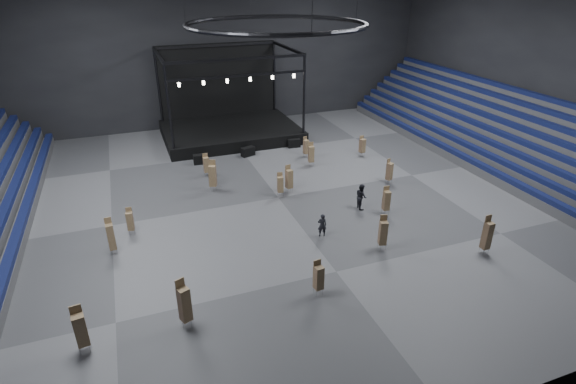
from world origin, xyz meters
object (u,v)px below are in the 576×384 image
object	(u,v)px
flight_case_right	(294,143)
chair_stack_4	(280,184)
chair_stack_1	(318,277)
chair_stack_7	(362,145)
chair_stack_14	(80,329)
chair_stack_11	(487,235)
stage	(229,122)
chair_stack_3	(383,232)
chair_stack_0	(386,200)
chair_stack_15	(289,178)
chair_stack_8	(184,303)
chair_stack_9	(206,164)
chair_stack_12	(311,154)
chair_stack_10	(130,221)
chair_stack_6	(213,175)
flight_case_left	(201,159)
chair_stack_5	(306,146)
chair_stack_13	(111,236)
crew_member	(361,196)
chair_stack_2	(389,171)
man_center	(322,225)
flight_case_mid	(248,151)

from	to	relation	value
flight_case_right	chair_stack_4	distance (m)	11.28
chair_stack_1	chair_stack_4	xyz separation A→B (m)	(2.11, 12.22, -0.08)
chair_stack_7	chair_stack_14	world-z (taller)	chair_stack_14
flight_case_right	chair_stack_11	size ratio (longest dim) A/B	0.47
chair_stack_14	chair_stack_1	bearing A→B (deg)	-8.36
stage	chair_stack_3	xyz separation A→B (m)	(3.83, -25.51, -0.20)
chair_stack_0	chair_stack_15	distance (m)	8.01
chair_stack_0	chair_stack_8	world-z (taller)	chair_stack_8
chair_stack_9	chair_stack_12	world-z (taller)	chair_stack_12
stage	chair_stack_11	size ratio (longest dim) A/B	5.20
chair_stack_7	chair_stack_11	xyz separation A→B (m)	(-0.92, -17.63, 0.26)
chair_stack_11	chair_stack_10	bearing A→B (deg)	153.80
chair_stack_6	chair_stack_9	distance (m)	3.16
chair_stack_4	chair_stack_14	world-z (taller)	chair_stack_14
flight_case_left	chair_stack_5	world-z (taller)	chair_stack_5
flight_case_left	chair_stack_0	xyz separation A→B (m)	(10.98, -14.52, 0.72)
chair_stack_13	chair_stack_14	world-z (taller)	chair_stack_14
chair_stack_11	chair_stack_15	size ratio (longest dim) A/B	1.15
chair_stack_1	crew_member	size ratio (longest dim) A/B	1.09
chair_stack_3	chair_stack_14	xyz separation A→B (m)	(-17.70, -2.71, 0.09)
chair_stack_14	chair_stack_15	bearing A→B (deg)	31.69
chair_stack_2	chair_stack_15	bearing A→B (deg)	148.51
flight_case_right	chair_stack_4	bearing A→B (deg)	-116.62
flight_case_left	chair_stack_14	size ratio (longest dim) A/B	0.52
chair_stack_4	chair_stack_8	xyz separation A→B (m)	(-9.36, -12.22, 0.37)
chair_stack_6	man_center	world-z (taller)	chair_stack_6
man_center	chair_stack_11	bearing A→B (deg)	161.00
flight_case_right	chair_stack_1	world-z (taller)	chair_stack_1
chair_stack_7	chair_stack_9	size ratio (longest dim) A/B	1.01
chair_stack_2	chair_stack_6	bearing A→B (deg)	142.56
chair_stack_7	chair_stack_15	distance (m)	10.68
chair_stack_0	chair_stack_15	world-z (taller)	chair_stack_15
chair_stack_10	stage	bearing A→B (deg)	67.78
chair_stack_6	chair_stack_8	xyz separation A→B (m)	(-4.57, -15.07, 0.06)
chair_stack_10	chair_stack_12	bearing A→B (deg)	32.64
chair_stack_5	chair_stack_6	world-z (taller)	chair_stack_6
flight_case_right	chair_stack_11	bearing A→B (deg)	-78.92
chair_stack_6	crew_member	bearing A→B (deg)	-11.51
chair_stack_2	chair_stack_5	bearing A→B (deg)	95.33
chair_stack_13	chair_stack_10	bearing A→B (deg)	56.05
chair_stack_7	chair_stack_10	distance (m)	22.99
chair_stack_10	chair_stack_14	bearing A→B (deg)	-94.71
chair_stack_3	chair_stack_4	size ratio (longest dim) A/B	1.21
chair_stack_3	chair_stack_7	xyz separation A→B (m)	(6.75, 14.91, -0.15)
chair_stack_6	crew_member	xyz separation A→B (m)	(9.81, -6.91, -0.39)
flight_case_mid	chair_stack_8	bearing A→B (deg)	-113.39
flight_case_right	chair_stack_15	xyz separation A→B (m)	(-4.15, -9.67, 0.81)
chair_stack_7	flight_case_mid	bearing A→B (deg)	146.67
chair_stack_10	chair_stack_15	distance (m)	12.57
flight_case_left	chair_stack_1	bearing A→B (deg)	-83.04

